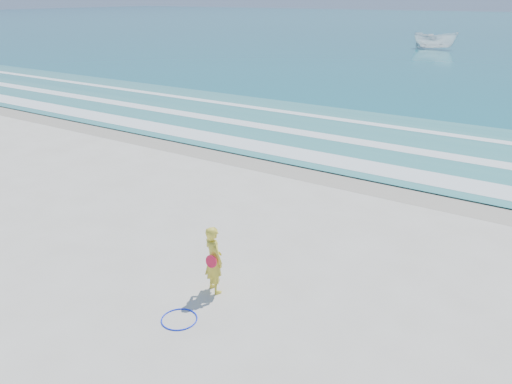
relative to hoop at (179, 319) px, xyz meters
The scene contains 9 objects.
ground 1.41m from the hoop, 166.99° to the left, with size 400.00×400.00×0.00m, color silver.
wet_sand 9.42m from the hoop, 98.39° to the left, with size 400.00×2.40×0.00m, color #B2A893.
shallow 14.38m from the hoop, 95.48° to the left, with size 400.00×10.00×0.01m, color #59B7AD.
foam_near 10.71m from the hoop, 97.37° to the left, with size 400.00×1.40×0.01m, color white.
foam_mid 13.59m from the hoop, 95.80° to the left, with size 400.00×0.90×0.01m, color white.
foam_far 16.87m from the hoop, 94.67° to the left, with size 400.00×0.60×0.01m, color white.
hoop is the anchor object (origin of this frame).
boat 55.54m from the hoop, 100.18° to the left, with size 1.86×4.94×1.91m, color white.
woman 1.41m from the hoop, 93.00° to the left, with size 0.64×0.55×1.49m.
Camera 1 is at (7.05, -6.22, 5.86)m, focal length 35.00 mm.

